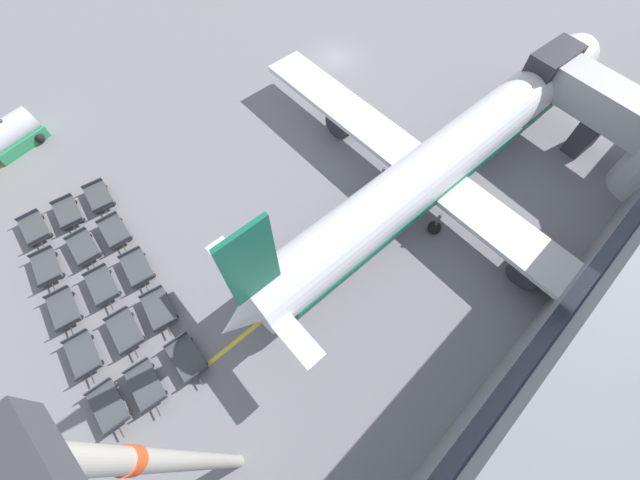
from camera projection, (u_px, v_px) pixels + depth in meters
name	position (u px, v px, depth m)	size (l,w,h in m)	color
ground_plane	(334.00, 58.00, 41.87)	(500.00, 500.00, 0.00)	gray
jet_bridge	(625.00, 128.00, 31.46)	(15.21, 5.94, 6.61)	#B2B5BA
airplane	(441.00, 163.00, 30.54)	(37.46, 41.79, 11.94)	white
fuel_tanker_primary	(2.00, 141.00, 34.32)	(4.11, 7.61, 2.97)	yellow
baggage_dolly_row_near_col_a	(35.00, 229.00, 30.77)	(3.75, 2.04, 0.92)	#424449
baggage_dolly_row_near_col_b	(47.00, 267.00, 29.12)	(3.77, 2.26, 0.92)	#424449
baggage_dolly_row_near_col_c	(64.00, 309.00, 27.51)	(3.77, 2.23, 0.92)	#424449
baggage_dolly_row_near_col_d	(83.00, 355.00, 25.95)	(3.76, 2.19, 0.92)	#424449
baggage_dolly_row_near_col_e	(109.00, 407.00, 24.39)	(3.74, 2.03, 0.92)	#424449
baggage_dolly_row_mid_a_col_a	(68.00, 213.00, 31.51)	(3.77, 2.20, 0.92)	#424449
baggage_dolly_row_mid_a_col_b	(84.00, 248.00, 29.93)	(3.74, 2.03, 0.92)	#424449
baggage_dolly_row_mid_a_col_c	(102.00, 286.00, 28.38)	(3.76, 2.19, 0.92)	#424449
baggage_dolly_row_mid_a_col_d	(125.00, 331.00, 26.75)	(3.76, 2.13, 0.92)	#424449
baggage_dolly_row_mid_a_col_e	(146.00, 385.00, 25.01)	(3.76, 2.15, 0.92)	#424449
baggage_dolly_row_mid_b_col_a	(99.00, 197.00, 32.29)	(3.77, 2.21, 0.92)	#424449
baggage_dolly_row_mid_b_col_b	(115.00, 232.00, 30.66)	(3.75, 2.09, 0.92)	#424449
baggage_dolly_row_mid_b_col_c	(137.00, 268.00, 29.09)	(3.77, 2.22, 0.92)	#424449
baggage_dolly_row_mid_b_col_d	(159.00, 309.00, 27.52)	(3.77, 2.29, 0.92)	#424449
baggage_dolly_row_mid_b_col_e	(187.00, 358.00, 25.86)	(3.74, 2.03, 0.92)	#424449
apron_light_mast	(182.00, 461.00, 13.81)	(2.00, 0.76, 19.75)	#ADA89E
stand_guidance_stripe	(355.00, 246.00, 30.57)	(1.83, 28.52, 0.01)	yellow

